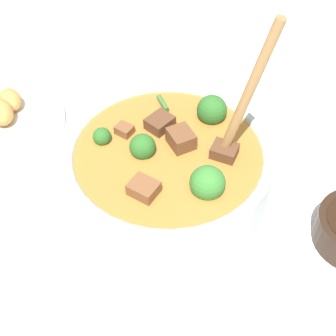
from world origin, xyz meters
TOP-DOWN VIEW (x-y plane):
  - ground_plane at (0.00, 0.00)m, footprint 4.00×4.00m
  - stew_bowl at (0.00, 0.00)m, footprint 0.27×0.27m
  - empty_plate at (-0.28, 0.04)m, footprint 0.19×0.19m

SIDE VIEW (x-z plane):
  - ground_plane at x=0.00m, z-range 0.00..0.00m
  - empty_plate at x=-0.28m, z-range 0.00..0.02m
  - stew_bowl at x=0.00m, z-range -0.08..0.21m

